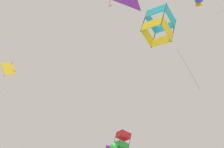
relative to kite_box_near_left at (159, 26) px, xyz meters
name	(u,v)px	position (x,y,z in m)	size (l,w,h in m)	color
kite_box_near_left	(159,26)	(0.00, 0.00, 0.00)	(1.61, 1.55, 6.13)	#1EB2C6
kite_box_near_right	(122,141)	(-16.47, -9.16, 9.84)	(2.69, 2.34, 5.93)	red
kite_diamond_highest	(9,69)	(-5.91, -17.07, 14.25)	(1.83, 0.94, 5.85)	yellow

